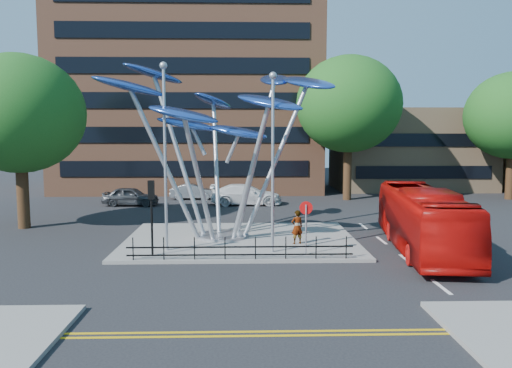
{
  "coord_description": "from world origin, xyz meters",
  "views": [
    {
      "loc": [
        -0.89,
        -19.86,
        5.74
      ],
      "look_at": [
        -0.24,
        4.0,
        3.25
      ],
      "focal_mm": 35.0,
      "sensor_mm": 36.0,
      "label": 1
    }
  ],
  "objects_px": {
    "no_entry_sign_island": "(306,218)",
    "pedestrian": "(297,227)",
    "tree_right": "(349,104)",
    "parked_car_right": "(246,195)",
    "leaf_sculpture": "(220,110)",
    "traffic_light_island": "(151,202)",
    "parked_car_mid": "(193,192)",
    "parked_car_left": "(131,196)",
    "street_lamp_left": "(165,140)",
    "street_lamp_right": "(273,146)",
    "red_bus": "(423,220)",
    "tree_left": "(19,114)"
  },
  "relations": [
    {
      "from": "leaf_sculpture",
      "to": "parked_car_right",
      "type": "bearing_deg",
      "value": 83.42
    },
    {
      "from": "parked_car_right",
      "to": "no_entry_sign_island",
      "type": "bearing_deg",
      "value": -171.62
    },
    {
      "from": "street_lamp_left",
      "to": "leaf_sculpture",
      "type": "bearing_deg",
      "value": 52.6
    },
    {
      "from": "tree_right",
      "to": "street_lamp_left",
      "type": "xyz_separation_m",
      "value": [
        -12.5,
        -18.5,
        -2.68
      ]
    },
    {
      "from": "street_lamp_left",
      "to": "no_entry_sign_island",
      "type": "relative_size",
      "value": 3.59
    },
    {
      "from": "tree_right",
      "to": "parked_car_left",
      "type": "bearing_deg",
      "value": -170.41
    },
    {
      "from": "tree_right",
      "to": "parked_car_right",
      "type": "distance_m",
      "value": 11.57
    },
    {
      "from": "tree_right",
      "to": "street_lamp_right",
      "type": "xyz_separation_m",
      "value": [
        -7.5,
        -19.0,
        -2.94
      ]
    },
    {
      "from": "street_lamp_right",
      "to": "traffic_light_island",
      "type": "relative_size",
      "value": 2.42
    },
    {
      "from": "tree_left",
      "to": "street_lamp_right",
      "type": "bearing_deg",
      "value": -25.77
    },
    {
      "from": "no_entry_sign_island",
      "to": "leaf_sculpture",
      "type": "bearing_deg",
      "value": 134.33
    },
    {
      "from": "parked_car_left",
      "to": "parked_car_right",
      "type": "relative_size",
      "value": 0.77
    },
    {
      "from": "parked_car_left",
      "to": "parked_car_right",
      "type": "distance_m",
      "value": 9.02
    },
    {
      "from": "leaf_sculpture",
      "to": "red_bus",
      "type": "height_order",
      "value": "leaf_sculpture"
    },
    {
      "from": "street_lamp_left",
      "to": "street_lamp_right",
      "type": "xyz_separation_m",
      "value": [
        5.0,
        -0.5,
        -0.26
      ]
    },
    {
      "from": "no_entry_sign_island",
      "to": "pedestrian",
      "type": "height_order",
      "value": "no_entry_sign_island"
    },
    {
      "from": "traffic_light_island",
      "to": "parked_car_mid",
      "type": "xyz_separation_m",
      "value": [
        -0.12,
        20.16,
        -1.97
      ]
    },
    {
      "from": "street_lamp_right",
      "to": "red_bus",
      "type": "xyz_separation_m",
      "value": [
        7.31,
        0.68,
        -3.56
      ]
    },
    {
      "from": "tree_left",
      "to": "parked_car_left",
      "type": "distance_m",
      "value": 11.71
    },
    {
      "from": "street_lamp_right",
      "to": "red_bus",
      "type": "distance_m",
      "value": 8.16
    },
    {
      "from": "tree_right",
      "to": "parked_car_right",
      "type": "bearing_deg",
      "value": -162.39
    },
    {
      "from": "pedestrian",
      "to": "parked_car_left",
      "type": "distance_m",
      "value": 18.36
    },
    {
      "from": "parked_car_right",
      "to": "leaf_sculpture",
      "type": "bearing_deg",
      "value": 172.92
    },
    {
      "from": "tree_right",
      "to": "parked_car_mid",
      "type": "relative_size",
      "value": 3.09
    },
    {
      "from": "street_lamp_left",
      "to": "street_lamp_right",
      "type": "distance_m",
      "value": 5.03
    },
    {
      "from": "street_lamp_left",
      "to": "traffic_light_island",
      "type": "relative_size",
      "value": 2.57
    },
    {
      "from": "street_lamp_right",
      "to": "pedestrian",
      "type": "distance_m",
      "value": 4.63
    },
    {
      "from": "red_bus",
      "to": "parked_car_left",
      "type": "relative_size",
      "value": 2.55
    },
    {
      "from": "traffic_light_island",
      "to": "parked_car_mid",
      "type": "bearing_deg",
      "value": 90.33
    },
    {
      "from": "traffic_light_island",
      "to": "parked_car_left",
      "type": "bearing_deg",
      "value": 105.66
    },
    {
      "from": "no_entry_sign_island",
      "to": "red_bus",
      "type": "relative_size",
      "value": 0.22
    },
    {
      "from": "tree_left",
      "to": "street_lamp_right",
      "type": "relative_size",
      "value": 1.24
    },
    {
      "from": "no_entry_sign_island",
      "to": "parked_car_mid",
      "type": "xyz_separation_m",
      "value": [
        -7.12,
        20.15,
        -1.17
      ]
    },
    {
      "from": "tree_right",
      "to": "street_lamp_right",
      "type": "height_order",
      "value": "tree_right"
    },
    {
      "from": "red_bus",
      "to": "parked_car_right",
      "type": "bearing_deg",
      "value": 125.5
    },
    {
      "from": "traffic_light_island",
      "to": "parked_car_mid",
      "type": "distance_m",
      "value": 20.26
    },
    {
      "from": "tree_left",
      "to": "traffic_light_island",
      "type": "distance_m",
      "value": 12.44
    },
    {
      "from": "pedestrian",
      "to": "leaf_sculpture",
      "type": "bearing_deg",
      "value": -46.29
    },
    {
      "from": "street_lamp_right",
      "to": "parked_car_left",
      "type": "relative_size",
      "value": 1.93
    },
    {
      "from": "leaf_sculpture",
      "to": "traffic_light_island",
      "type": "bearing_deg",
      "value": -125.04
    },
    {
      "from": "tree_right",
      "to": "parked_car_left",
      "type": "xyz_separation_m",
      "value": [
        -17.63,
        -2.98,
        -7.3
      ]
    },
    {
      "from": "no_entry_sign_island",
      "to": "street_lamp_left",
      "type": "bearing_deg",
      "value": 171.39
    },
    {
      "from": "traffic_light_island",
      "to": "no_entry_sign_island",
      "type": "bearing_deg",
      "value": 0.13
    },
    {
      "from": "parked_car_left",
      "to": "street_lamp_left",
      "type": "bearing_deg",
      "value": -158.29
    },
    {
      "from": "street_lamp_right",
      "to": "parked_car_left",
      "type": "xyz_separation_m",
      "value": [
        -10.13,
        16.02,
        -4.36
      ]
    },
    {
      "from": "street_lamp_right",
      "to": "traffic_light_island",
      "type": "distance_m",
      "value": 6.05
    },
    {
      "from": "traffic_light_island",
      "to": "parked_car_left",
      "type": "height_order",
      "value": "traffic_light_island"
    },
    {
      "from": "tree_right",
      "to": "street_lamp_right",
      "type": "distance_m",
      "value": 20.64
    },
    {
      "from": "street_lamp_right",
      "to": "traffic_light_island",
      "type": "xyz_separation_m",
      "value": [
        -5.5,
        -0.5,
        -2.48
      ]
    },
    {
      "from": "traffic_light_island",
      "to": "no_entry_sign_island",
      "type": "height_order",
      "value": "traffic_light_island"
    }
  ]
}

